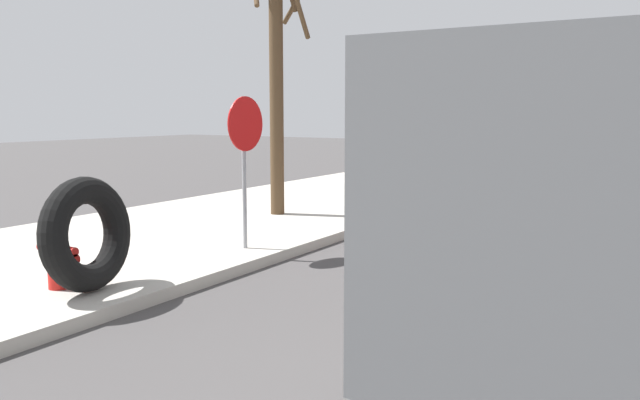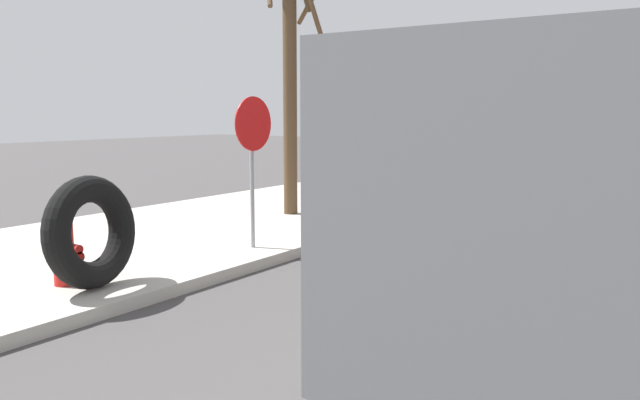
# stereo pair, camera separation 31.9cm
# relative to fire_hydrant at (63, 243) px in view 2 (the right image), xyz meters

# --- Properties ---
(fire_hydrant) EXTENTS (0.26, 0.60, 0.91)m
(fire_hydrant) POSITION_rel_fire_hydrant_xyz_m (0.00, 0.00, 0.00)
(fire_hydrant) COLOR red
(fire_hydrant) RESTS_ON sidewalk_curb
(loose_tire) EXTENTS (1.29, 0.58, 1.26)m
(loose_tire) POSITION_rel_fire_hydrant_xyz_m (0.09, -0.39, 0.15)
(loose_tire) COLOR black
(loose_tire) RESTS_ON sidewalk_curb
(stop_sign) EXTENTS (0.76, 0.08, 2.15)m
(stop_sign) POSITION_rel_fire_hydrant_xyz_m (2.73, -0.47, 1.00)
(stop_sign) COLOR gray
(stop_sign) RESTS_ON sidewalk_curb
(bare_tree) EXTENTS (1.37, 1.38, 5.41)m
(bare_tree) POSITION_rel_fire_hydrant_xyz_m (5.48, 0.94, 2.41)
(bare_tree) COLOR #4C3823
(bare_tree) RESTS_ON sidewalk_curb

